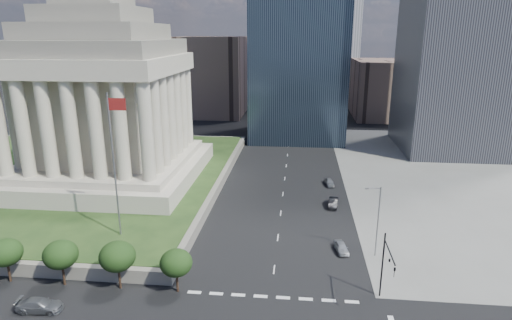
# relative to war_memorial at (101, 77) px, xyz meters

# --- Properties ---
(ground) EXTENTS (500.00, 500.00, 0.00)m
(ground) POSITION_rel_war_memorial_xyz_m (34.00, 52.00, -21.40)
(ground) COLOR black
(ground) RESTS_ON ground
(sidewalk_ne) EXTENTS (68.00, 90.00, 0.03)m
(sidewalk_ne) POSITION_rel_war_memorial_xyz_m (80.00, 12.00, -21.38)
(sidewalk_ne) COLOR slate
(sidewalk_ne) RESTS_ON ground
(plaza_terrace) EXTENTS (66.00, 70.00, 1.80)m
(plaza_terrace) POSITION_rel_war_memorial_xyz_m (-11.00, 2.00, -20.50)
(plaza_terrace) COLOR #69665A
(plaza_terrace) RESTS_ON ground
(plaza_lawn) EXTENTS (64.00, 68.00, 0.10)m
(plaza_lawn) POSITION_rel_war_memorial_xyz_m (-11.00, 2.00, -19.55)
(plaza_lawn) COLOR #1D3515
(plaza_lawn) RESTS_ON plaza_terrace
(war_memorial) EXTENTS (34.00, 34.00, 39.00)m
(war_memorial) POSITION_rel_war_memorial_xyz_m (0.00, 0.00, 0.00)
(war_memorial) COLOR #B0AB94
(war_memorial) RESTS_ON plaza_lawn
(flagpole) EXTENTS (2.52, 0.24, 20.00)m
(flagpole) POSITION_rel_war_memorial_xyz_m (12.17, -24.00, -8.29)
(flagpole) COLOR slate
(flagpole) RESTS_ON plaza_lawn
(midrise_glass) EXTENTS (26.00, 26.00, 60.00)m
(midrise_glass) POSITION_rel_war_memorial_xyz_m (36.00, 47.00, 8.60)
(midrise_glass) COLOR black
(midrise_glass) RESTS_ON ground
(building_filler_ne) EXTENTS (20.00, 30.00, 20.00)m
(building_filler_ne) POSITION_rel_war_memorial_xyz_m (66.00, 82.00, -11.40)
(building_filler_ne) COLOR brown
(building_filler_ne) RESTS_ON ground
(building_filler_nw) EXTENTS (24.00, 30.00, 28.00)m
(building_filler_nw) POSITION_rel_war_memorial_xyz_m (4.00, 82.00, -7.40)
(building_filler_nw) COLOR brown
(building_filler_nw) RESTS_ON ground
(traffic_signal_ne) EXTENTS (0.30, 5.74, 8.00)m
(traffic_signal_ne) POSITION_rel_war_memorial_xyz_m (46.50, -34.30, -16.15)
(traffic_signal_ne) COLOR black
(traffic_signal_ne) RESTS_ON ground
(street_lamp_north) EXTENTS (2.13, 0.22, 10.00)m
(street_lamp_north) POSITION_rel_war_memorial_xyz_m (47.33, -23.00, -15.74)
(street_lamp_north) COLOR slate
(street_lamp_north) RESTS_ON ground
(suv_grey) EXTENTS (5.11, 2.39, 1.44)m
(suv_grey) POSITION_rel_war_memorial_xyz_m (9.04, -39.15, -20.68)
(suv_grey) COLOR #4E5155
(suv_grey) RESTS_ON ground
(parked_sedan_near) EXTENTS (4.05, 2.17, 1.31)m
(parked_sedan_near) POSITION_rel_war_memorial_xyz_m (43.00, -22.31, -20.75)
(parked_sedan_near) COLOR #92969A
(parked_sedan_near) RESTS_ON ground
(parked_sedan_mid) EXTENTS (2.14, 4.57, 1.45)m
(parked_sedan_mid) POSITION_rel_war_memorial_xyz_m (43.00, -6.17, -20.67)
(parked_sedan_mid) COLOR black
(parked_sedan_mid) RESTS_ON ground
(parked_sedan_far) EXTENTS (4.08, 2.06, 1.33)m
(parked_sedan_far) POSITION_rel_war_memorial_xyz_m (43.00, 4.87, -20.73)
(parked_sedan_far) COLOR slate
(parked_sedan_far) RESTS_ON ground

